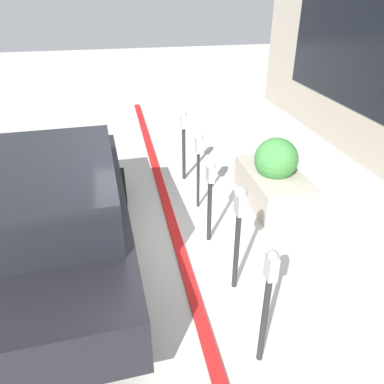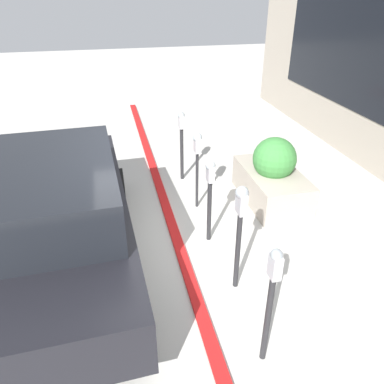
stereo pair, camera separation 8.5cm
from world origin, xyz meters
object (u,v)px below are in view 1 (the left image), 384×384
at_px(parking_meter_second, 239,219).
at_px(planter_box, 274,178).
at_px(parking_meter_farthest, 184,135).
at_px(parking_meter_middle, 210,187).
at_px(parked_car_front, 58,213).
at_px(parking_meter_nearest, 268,293).
at_px(parking_meter_fourth, 198,152).

xyz_separation_m(parking_meter_second, planter_box, (1.98, -1.36, -0.59)).
xyz_separation_m(parking_meter_farthest, planter_box, (-1.24, -1.41, -0.47)).
relative_size(parking_meter_second, planter_box, 0.90).
distance_m(parking_meter_middle, parked_car_front, 2.15).
distance_m(parking_meter_second, parked_car_front, 2.43).
xyz_separation_m(parking_meter_second, parking_meter_middle, (1.08, 0.07, -0.14)).
distance_m(planter_box, parked_car_front, 3.73).
xyz_separation_m(parking_meter_farthest, parked_car_front, (-2.26, 2.17, -0.10)).
height_order(parking_meter_middle, parked_car_front, parked_car_front).
height_order(parking_meter_middle, planter_box, parking_meter_middle).
distance_m(parking_meter_nearest, parking_meter_second, 1.12).
relative_size(parking_meter_nearest, parking_meter_second, 0.97).
distance_m(parking_meter_nearest, planter_box, 3.44).
xyz_separation_m(parking_meter_middle, planter_box, (0.90, -1.43, -0.45)).
bearing_deg(parking_meter_second, planter_box, -34.36).
bearing_deg(parking_meter_second, parking_meter_nearest, 176.38).
bearing_deg(parking_meter_fourth, parking_meter_middle, 176.83).
distance_m(parking_meter_second, planter_box, 2.48).
bearing_deg(parking_meter_middle, parking_meter_farthest, -0.58).
bearing_deg(parking_meter_fourth, parking_meter_nearest, 179.04).
bearing_deg(planter_box, parking_meter_farthest, 48.51).
bearing_deg(parked_car_front, parking_meter_second, -115.66).
height_order(parking_meter_farthest, planter_box, parking_meter_farthest).
bearing_deg(planter_box, parking_meter_fourth, 85.53).
relative_size(parking_meter_nearest, parking_meter_farthest, 1.04).
relative_size(parking_meter_nearest, planter_box, 0.87).
distance_m(parking_meter_middle, parking_meter_fourth, 1.02).
height_order(parking_meter_middle, parking_meter_farthest, parking_meter_farthest).
height_order(parking_meter_second, planter_box, parking_meter_second).
height_order(parking_meter_nearest, parking_meter_farthest, parking_meter_nearest).
distance_m(parking_meter_nearest, parked_car_front, 2.99).
bearing_deg(parking_meter_second, parking_meter_fourth, 0.46).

